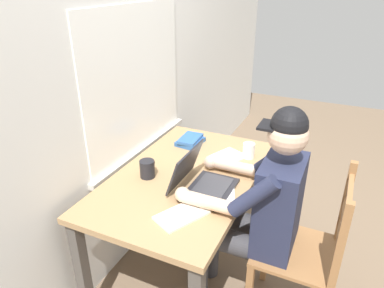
{
  "coord_description": "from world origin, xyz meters",
  "views": [
    {
      "loc": [
        -1.62,
        -0.79,
        1.79
      ],
      "look_at": [
        -0.02,
        -0.05,
        0.95
      ],
      "focal_mm": 32.9,
      "sensor_mm": 36.0,
      "label": 1
    }
  ],
  "objects": [
    {
      "name": "desk",
      "position": [
        0.0,
        0.0,
        0.63
      ],
      "size": [
        1.28,
        0.78,
        0.73
      ],
      "color": "#9E7A51",
      "rests_on": "ground"
    },
    {
      "name": "back_wall",
      "position": [
        0.0,
        0.47,
        1.3
      ],
      "size": [
        6.0,
        0.08,
        2.6
      ],
      "color": "silver",
      "rests_on": "ground"
    },
    {
      "name": "computer_mouse",
      "position": [
        0.17,
        -0.18,
        0.74
      ],
      "size": [
        0.06,
        0.1,
        0.03
      ],
      "primitive_type": "ellipsoid",
      "color": "#232328",
      "rests_on": "desk"
    },
    {
      "name": "coffee_mug_dark",
      "position": [
        -0.12,
        0.19,
        0.78
      ],
      "size": [
        0.13,
        0.09,
        0.1
      ],
      "color": "black",
      "rests_on": "desk"
    },
    {
      "name": "paper_pile_side",
      "position": [
        -0.37,
        -0.16,
        0.73
      ],
      "size": [
        0.29,
        0.24,
        0.01
      ],
      "primitive_type": "cube",
      "rotation": [
        0.0,
        0.0,
        -0.46
      ],
      "color": "silver",
      "rests_on": "desk"
    },
    {
      "name": "seated_person",
      "position": [
        -0.07,
        -0.46,
        0.7
      ],
      "size": [
        0.5,
        0.6,
        1.26
      ],
      "color": "#232842",
      "rests_on": "ground"
    },
    {
      "name": "paper_pile_near_laptop",
      "position": [
        0.31,
        -0.15,
        0.73
      ],
      "size": [
        0.27,
        0.24,
        0.01
      ],
      "primitive_type": "cube",
      "rotation": [
        0.0,
        0.0,
        -0.42
      ],
      "color": "white",
      "rests_on": "desk"
    },
    {
      "name": "ground_plane",
      "position": [
        0.0,
        0.0,
        0.0
      ],
      "size": [
        8.0,
        8.0,
        0.0
      ],
      "primitive_type": "plane",
      "color": "brown"
    },
    {
      "name": "book_stack_main",
      "position": [
        0.39,
        0.16,
        0.75
      ],
      "size": [
        0.2,
        0.16,
        0.05
      ],
      "color": "#2D5B9E",
      "rests_on": "desk"
    },
    {
      "name": "coffee_mug_white",
      "position": [
        0.37,
        -0.27,
        0.78
      ],
      "size": [
        0.11,
        0.08,
        0.1
      ],
      "color": "white",
      "rests_on": "desk"
    },
    {
      "name": "paper_pile_back_corner",
      "position": [
        -0.13,
        -0.26,
        0.73
      ],
      "size": [
        0.25,
        0.23,
        0.01
      ],
      "primitive_type": "cube",
      "rotation": [
        0.0,
        0.0,
        0.35
      ],
      "color": "white",
      "rests_on": "desk"
    },
    {
      "name": "wooden_chair",
      "position": [
        -0.07,
        -0.74,
        0.47
      ],
      "size": [
        0.42,
        0.42,
        0.95
      ],
      "color": "olive",
      "rests_on": "ground"
    },
    {
      "name": "laptop",
      "position": [
        -0.1,
        -0.14,
        0.78
      ],
      "size": [
        0.33,
        0.31,
        0.23
      ],
      "color": "#232328",
      "rests_on": "desk"
    }
  ]
}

